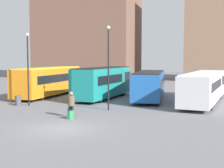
% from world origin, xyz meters
% --- Properties ---
extents(ground_plane, '(160.00, 160.00, 0.00)m').
position_xyz_m(ground_plane, '(0.00, 0.00, 0.00)').
color(ground_plane, slate).
extents(bus_0, '(2.92, 11.16, 3.08)m').
position_xyz_m(bus_0, '(-8.04, 14.30, 1.68)').
color(bus_0, orange).
rests_on(bus_0, ground_plane).
extents(bus_1, '(3.59, 9.92, 3.16)m').
position_xyz_m(bus_1, '(-1.76, 13.86, 1.71)').
color(bus_1, '#19847F').
rests_on(bus_1, ground_plane).
extents(bus_2, '(3.18, 9.75, 2.77)m').
position_xyz_m(bus_2, '(2.92, 14.12, 1.51)').
color(bus_2, '#1E56A3').
rests_on(bus_2, ground_plane).
extents(bus_3, '(4.33, 12.57, 2.80)m').
position_xyz_m(bus_3, '(8.06, 13.13, 1.54)').
color(bus_3, silver).
rests_on(bus_3, ground_plane).
extents(traveler, '(0.56, 0.56, 1.79)m').
position_xyz_m(traveler, '(-0.82, 3.29, 1.06)').
color(traveler, black).
rests_on(traveler, ground_plane).
extents(suitcase, '(0.35, 0.45, 0.82)m').
position_xyz_m(suitcase, '(-0.69, 2.79, 0.29)').
color(suitcase, '#28844C').
rests_on(suitcase, ground_plane).
extents(lamp_post_0, '(0.28, 0.28, 6.57)m').
position_xyz_m(lamp_post_0, '(0.79, 6.90, 3.80)').
color(lamp_post_0, black).
rests_on(lamp_post_0, ground_plane).
extents(lamp_post_1, '(0.28, 0.28, 6.21)m').
position_xyz_m(lamp_post_1, '(-6.47, 7.30, 3.62)').
color(lamp_post_1, black).
rests_on(lamp_post_1, ground_plane).
extents(trash_bin, '(0.52, 0.52, 0.85)m').
position_xyz_m(trash_bin, '(-7.46, 7.21, 0.42)').
color(trash_bin, '#47474C').
rests_on(trash_bin, ground_plane).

